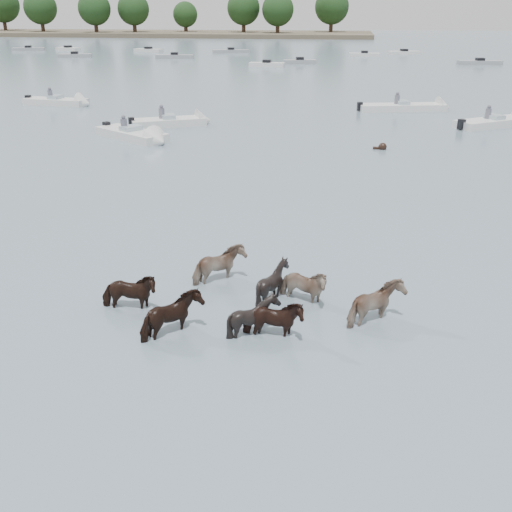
# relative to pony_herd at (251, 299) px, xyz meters

# --- Properties ---
(ground) EXTENTS (400.00, 400.00, 0.00)m
(ground) POSITION_rel_pony_herd_xyz_m (-2.15, -0.70, -0.37)
(ground) COLOR slate
(ground) RESTS_ON ground
(shoreline) EXTENTS (160.00, 30.00, 1.00)m
(shoreline) POSITION_rel_pony_herd_xyz_m (-72.15, 149.30, 0.13)
(shoreline) COLOR #4C4233
(shoreline) RESTS_ON ground
(pony_herd) EXTENTS (7.47, 4.43, 1.26)m
(pony_herd) POSITION_rel_pony_herd_xyz_m (0.00, 0.00, 0.00)
(pony_herd) COLOR black
(pony_herd) RESTS_ON ground
(swimming_pony) EXTENTS (0.72, 0.44, 0.44)m
(swimming_pony) POSITION_rel_pony_herd_xyz_m (4.03, 18.72, -0.26)
(swimming_pony) COLOR black
(swimming_pony) RESTS_ON ground
(motorboat_a) EXTENTS (5.21, 3.65, 1.92)m
(motorboat_a) POSITION_rel_pony_herd_xyz_m (-8.28, 23.74, -0.14)
(motorboat_a) COLOR silver
(motorboat_a) RESTS_ON ground
(motorboat_b) EXTENTS (5.30, 4.32, 1.92)m
(motorboat_b) POSITION_rel_pony_herd_xyz_m (-9.29, 18.94, -0.14)
(motorboat_b) COLOR silver
(motorboat_b) RESTS_ON ground
(motorboat_c) EXTENTS (6.90, 3.10, 1.92)m
(motorboat_c) POSITION_rel_pony_herd_xyz_m (6.89, 31.85, -0.14)
(motorboat_c) COLOR silver
(motorboat_c) RESTS_ON ground
(motorboat_d) EXTENTS (5.70, 4.63, 1.92)m
(motorboat_d) POSITION_rel_pony_herd_xyz_m (11.92, 26.74, -0.14)
(motorboat_d) COLOR silver
(motorboat_d) RESTS_ON ground
(motorboat_f) EXTENTS (5.53, 2.17, 1.92)m
(motorboat_f) POSITION_rel_pony_herd_xyz_m (-19.16, 30.46, -0.14)
(motorboat_f) COLOR silver
(motorboat_f) RESTS_ON ground
(distant_flotilla) EXTENTS (107.50, 27.38, 0.93)m
(distant_flotilla) POSITION_rel_pony_herd_xyz_m (-1.60, 78.20, -0.11)
(distant_flotilla) COLOR gray
(distant_flotilla) RESTS_ON ground
(treeline) EXTENTS (144.38, 21.36, 12.34)m
(treeline) POSITION_rel_pony_herd_xyz_m (-68.46, 148.17, 6.27)
(treeline) COLOR #382619
(treeline) RESTS_ON ground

